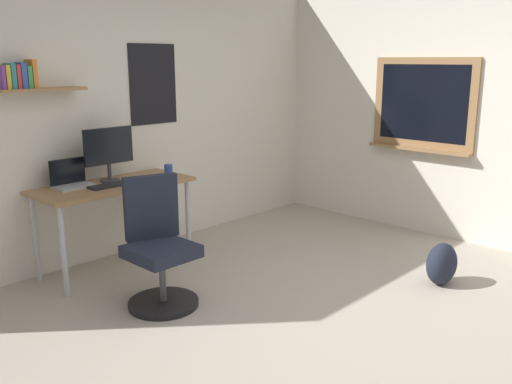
# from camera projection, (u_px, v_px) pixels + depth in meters

# --- Properties ---
(ground_plane) EXTENTS (5.20, 5.20, 0.00)m
(ground_plane) POSITION_uv_depth(u_px,v_px,m) (340.00, 330.00, 3.72)
(ground_plane) COLOR #ADA393
(ground_plane) RESTS_ON ground
(wall_back) EXTENTS (5.00, 0.30, 2.60)m
(wall_back) POSITION_uv_depth(u_px,v_px,m) (124.00, 113.00, 5.05)
(wall_back) COLOR silver
(wall_back) RESTS_ON ground
(wall_right) EXTENTS (0.22, 5.00, 2.60)m
(wall_right) POSITION_uv_depth(u_px,v_px,m) (495.00, 112.00, 5.15)
(wall_right) COLOR silver
(wall_right) RESTS_ON ground
(desk) EXTENTS (1.33, 0.59, 0.76)m
(desk) POSITION_uv_depth(u_px,v_px,m) (114.00, 193.00, 4.67)
(desk) COLOR #997047
(desk) RESTS_ON ground
(office_chair) EXTENTS (0.52, 0.55, 0.95)m
(office_chair) POSITION_uv_depth(u_px,v_px,m) (159.00, 251.00, 4.05)
(office_chair) COLOR black
(office_chair) RESTS_ON ground
(laptop) EXTENTS (0.31, 0.21, 0.23)m
(laptop) POSITION_uv_depth(u_px,v_px,m) (72.00, 180.00, 4.53)
(laptop) COLOR #ADAFB5
(laptop) RESTS_ON desk
(monitor_primary) EXTENTS (0.46, 0.17, 0.46)m
(monitor_primary) POSITION_uv_depth(u_px,v_px,m) (109.00, 150.00, 4.68)
(monitor_primary) COLOR #38383D
(monitor_primary) RESTS_ON desk
(keyboard) EXTENTS (0.37, 0.13, 0.02)m
(keyboard) POSITION_uv_depth(u_px,v_px,m) (111.00, 185.00, 4.56)
(keyboard) COLOR black
(keyboard) RESTS_ON desk
(computer_mouse) EXTENTS (0.10, 0.06, 0.03)m
(computer_mouse) POSITION_uv_depth(u_px,v_px,m) (139.00, 179.00, 4.75)
(computer_mouse) COLOR #262628
(computer_mouse) RESTS_ON desk
(coffee_mug) EXTENTS (0.08, 0.08, 0.09)m
(coffee_mug) POSITION_uv_depth(u_px,v_px,m) (168.00, 169.00, 5.03)
(coffee_mug) COLOR #334CA5
(coffee_mug) RESTS_ON desk
(backpack) EXTENTS (0.32, 0.22, 0.34)m
(backpack) POSITION_uv_depth(u_px,v_px,m) (442.00, 264.00, 4.45)
(backpack) COLOR #1E2333
(backpack) RESTS_ON ground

